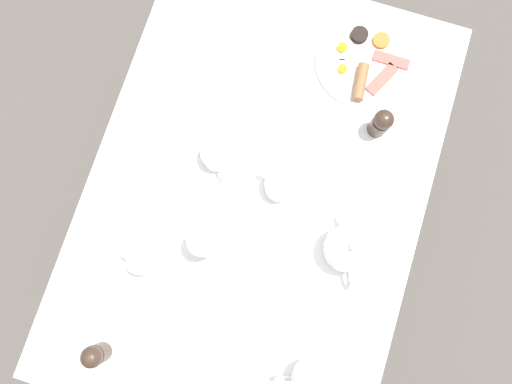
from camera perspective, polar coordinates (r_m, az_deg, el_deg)
ground_plane at (r=2.00m, az=-0.00°, el=-3.67°), size 8.00×8.00×0.00m
table at (r=1.33m, az=-0.00°, el=-0.67°), size 0.84×1.19×0.75m
breakfast_plate at (r=1.38m, az=12.19°, el=14.37°), size 0.26×0.26×0.04m
teapot_near at (r=1.23m, az=6.92°, el=-20.84°), size 0.19×0.11×0.11m
teapot_far at (r=1.22m, az=10.56°, el=-6.41°), size 0.11×0.18×0.11m
teacup_with_saucer_left at (r=1.24m, az=2.74°, el=0.69°), size 0.15×0.15×0.06m
teacup_with_saucer_right at (r=1.26m, az=-4.44°, el=4.12°), size 0.15×0.15×0.06m
water_glass_tall at (r=1.27m, az=-21.65°, el=-14.23°), size 0.07×0.07×0.12m
water_glass_short at (r=1.20m, az=-5.91°, el=-5.80°), size 0.07×0.07×0.11m
creamer_jug at (r=1.24m, az=-13.02°, el=-7.83°), size 0.08×0.06×0.06m
pepper_grinder at (r=1.26m, az=-17.90°, el=-17.34°), size 0.05×0.05×0.11m
salt_grinder at (r=1.28m, az=14.13°, el=7.68°), size 0.05×0.05×0.11m
napkin_folded at (r=1.45m, az=-5.15°, el=20.99°), size 0.17×0.14×0.01m
fork_by_plate at (r=1.27m, az=-7.97°, el=-19.29°), size 0.18×0.06×0.00m
knife_by_plate at (r=1.36m, az=1.48°, el=14.31°), size 0.04×0.20×0.00m
spoon_for_tea at (r=1.31m, az=-12.50°, el=5.08°), size 0.11×0.14×0.00m
fork_spare at (r=1.37m, az=-9.28°, el=13.59°), size 0.18×0.04×0.00m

